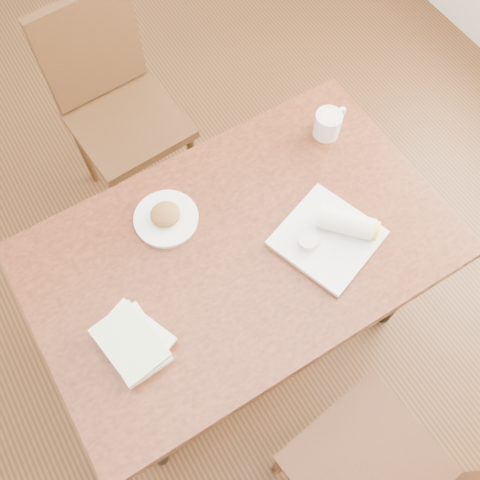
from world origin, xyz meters
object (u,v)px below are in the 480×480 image
coffee_mug (328,123)px  book_stack (133,341)px  chair_far (114,99)px  plate_burrito (334,234)px  table (240,258)px  plate_scone (166,217)px

coffee_mug → book_stack: coffee_mug is taller
chair_far → plate_burrito: size_ratio=2.76×
chair_far → book_stack: chair_far is taller
table → plate_burrito: plate_burrito is taller
chair_far → book_stack: 1.10m
table → plate_burrito: bearing=-25.1°
chair_far → coffee_mug: 0.90m
plate_scone → book_stack: 0.40m
table → plate_scone: bearing=126.3°
chair_far → plate_burrito: chair_far is taller
book_stack → table: bearing=13.9°
book_stack → coffee_mug: bearing=19.7°
table → chair_far: (-0.03, 0.91, -0.12)m
chair_far → coffee_mug: chair_far is taller
table → plate_burrito: 0.31m
plate_burrito → book_stack: size_ratio=1.45×
coffee_mug → chair_far: bearing=126.6°
plate_scone → coffee_mug: size_ratio=1.52×
table → coffee_mug: coffee_mug is taller
plate_scone → coffee_mug: bearing=1.6°
coffee_mug → plate_burrito: same height
table → plate_burrito: (0.26, -0.12, 0.11)m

